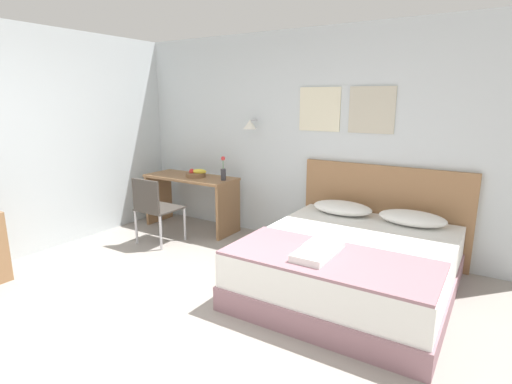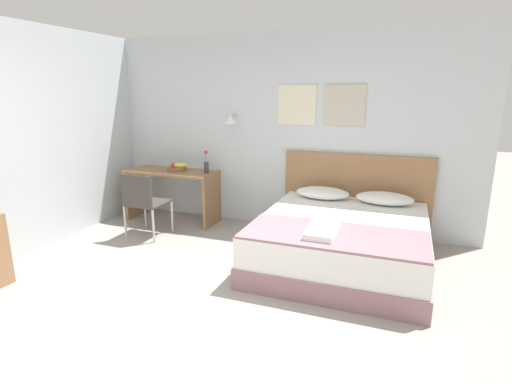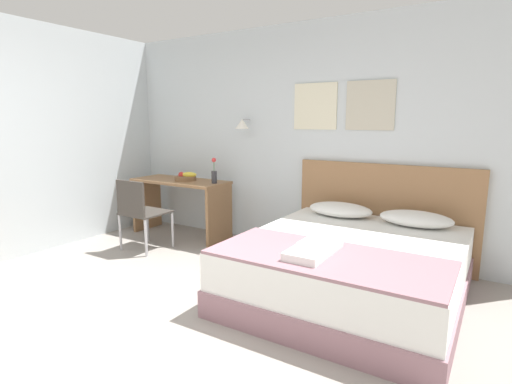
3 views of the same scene
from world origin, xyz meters
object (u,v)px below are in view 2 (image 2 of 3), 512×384
Objects in this scene: folded_towel_mid_bed at (320,234)px; flower_vase at (206,165)px; desk_chair at (143,200)px; throw_blanket at (334,235)px; folded_towel_near_foot at (325,225)px; fruit_bowl at (177,168)px; bed at (342,241)px; pillow_right at (384,198)px; desk at (172,185)px; pillow_left at (323,193)px; headboard at (355,195)px.

flower_vase is at bearing 143.78° from folded_towel_mid_bed.
desk_chair is 2.67× the size of flower_vase.
folded_towel_near_foot is at bearing 127.56° from throw_blanket.
folded_towel_near_foot is (-0.11, 0.14, 0.04)m from throw_blanket.
fruit_bowl reaches higher than desk_chair.
bed is 0.91m from pillow_right.
folded_towel_near_foot is 2.72m from desk.
folded_towel_near_foot is at bearing 91.31° from folded_towel_mid_bed.
flower_vase reaches higher than desk.
fruit_bowl is at bearing 154.76° from folded_towel_near_foot.
desk_chair reaches higher than throw_blanket.
desk is 0.76m from desk_chair.
pillow_left is at bearing 2.04° from desk.
throw_blanket is 1.30× the size of desk.
bed is 6.68× the size of fruit_bowl.
throw_blanket is 5.38× the size of flower_vase.
folded_towel_near_foot is at bearing -8.29° from desk_chair.
pillow_left reaches higher than bed.
fruit_bowl reaches higher than desk.
flower_vase reaches higher than pillow_left.
folded_towel_near_foot is at bearing -77.05° from pillow_left.
fruit_bowl is at bearing -172.08° from headboard.
desk is (-2.59, -0.36, -0.00)m from headboard.
pillow_right is 0.80× the size of desk_chair.
throw_blanket is at bearing -11.01° from desk_chair.
desk is at bearing -177.96° from pillow_left.
desk_chair reaches higher than folded_towel_mid_bed.
pillow_right is at bearing 67.69° from folded_towel_near_foot.
pillow_right is 2.28× the size of fruit_bowl.
fruit_bowl is (-2.11, -0.07, 0.20)m from pillow_left.
desk_chair reaches higher than desk.
desk_chair reaches higher than folded_towel_near_foot.
desk_chair is (-2.55, -1.12, -0.03)m from headboard.
pillow_right is at bearing 15.97° from desk_chair.
folded_towel_near_foot is at bearing -103.75° from bed.
desk is at bearing 92.95° from desk_chair.
folded_towel_near_foot is at bearing -94.19° from headboard.
flower_vase is (-1.92, 1.13, 0.30)m from folded_towel_near_foot.
folded_towel_mid_bed is (-0.48, -1.48, -0.02)m from pillow_right.
fruit_bowl is 0.93× the size of flower_vase.
folded_towel_near_foot is 2.24m from flower_vase.
flower_vase reaches higher than folded_towel_near_foot.
pillow_left is at bearing 21.16° from desk_chair.
bed is 1.50× the size of desk.
headboard is at bearing 86.69° from folded_towel_mid_bed.
fruit_bowl is (-2.50, 0.69, 0.54)m from bed.
throw_blanket is 5.98× the size of folded_towel_near_foot.
headboard is at bearing 90.00° from bed.
pillow_right is 1.55m from folded_towel_mid_bed.
folded_towel_mid_bed is at bearing -79.21° from pillow_left.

